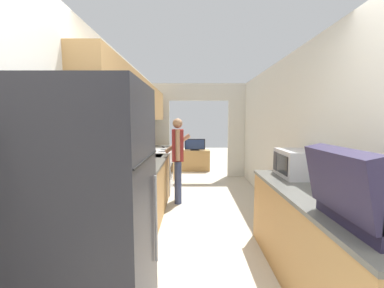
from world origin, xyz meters
name	(u,v)px	position (x,y,z in m)	size (l,w,h in m)	color
wall_left	(122,122)	(-1.19, 2.54, 1.51)	(0.38, 7.81, 2.50)	silver
wall_right	(304,142)	(1.27, 2.11, 1.25)	(0.06, 7.81, 2.50)	silver
wall_far_with_doorway	(198,124)	(0.00, 5.44, 1.43)	(2.88, 0.06, 2.50)	silver
counter_left	(146,186)	(-0.94, 2.90, 0.44)	(0.62, 4.15, 0.88)	#B2844C
counter_right	(317,243)	(0.94, 1.09, 0.44)	(0.62, 2.08, 0.88)	#B2844C
refrigerator	(93,214)	(-0.87, 0.66, 0.89)	(0.78, 0.77, 1.78)	black
range_oven	(157,171)	(-0.93, 4.10, 0.45)	(0.66, 0.77, 1.02)	white
person	(177,158)	(-0.45, 3.39, 0.83)	(0.51, 0.39, 1.57)	#384266
suitcase	(363,199)	(0.87, 0.49, 1.05)	(0.50, 0.63, 0.49)	#231E38
microwave	(296,163)	(1.03, 1.77, 1.04)	(0.39, 0.51, 0.31)	#B7B7BC
tv_cabinet	(194,160)	(-0.09, 6.19, 0.31)	(0.90, 0.42, 0.62)	#B2844C
television	(194,145)	(-0.09, 6.15, 0.79)	(0.61, 0.16, 0.35)	black
knife	(163,147)	(-0.87, 4.74, 0.89)	(0.14, 0.32, 0.02)	#B7B7BC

